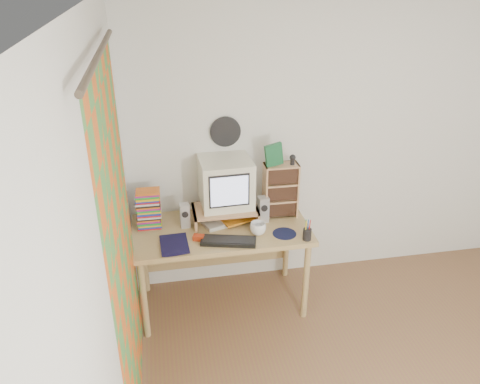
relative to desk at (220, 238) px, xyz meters
name	(u,v)px	position (x,y,z in m)	size (l,w,h in m)	color
back_wall	(333,145)	(1.03, 0.31, 0.63)	(3.50, 3.50, 0.00)	white
left_wall	(109,299)	(-0.72, -1.44, 0.63)	(3.50, 3.50, 0.00)	white
curtain	(124,258)	(-0.68, -0.96, 0.53)	(2.20, 2.20, 0.00)	#D35B1D
wall_disc	(225,132)	(0.10, 0.29, 0.81)	(0.25, 0.25, 0.02)	black
desk	(220,238)	(0.00, 0.00, 0.00)	(1.40, 0.70, 0.75)	tan
monitor_riser	(225,211)	(0.05, 0.04, 0.23)	(0.52, 0.30, 0.12)	tan
crt_monitor	(226,184)	(0.07, 0.09, 0.45)	(0.41, 0.41, 0.39)	white
speaker_left	(185,215)	(-0.28, 0.01, 0.23)	(0.08, 0.08, 0.20)	#BBBBC0
speaker_right	(263,209)	(0.35, -0.01, 0.24)	(0.08, 0.08, 0.22)	#BBBBC0
keyboard	(228,241)	(0.02, -0.29, 0.15)	(0.42, 0.14, 0.03)	black
dvd_stack	(149,212)	(-0.55, 0.06, 0.26)	(0.18, 0.13, 0.26)	brown
cd_rack	(281,190)	(0.51, 0.06, 0.36)	(0.28, 0.15, 0.46)	tan
mug	(258,228)	(0.27, -0.21, 0.18)	(0.12, 0.12, 0.10)	white
diary	(160,245)	(-0.48, -0.26, 0.16)	(0.25, 0.19, 0.05)	black
mousepad	(284,234)	(0.47, -0.24, 0.14)	(0.19, 0.19, 0.00)	black
pen_cup	(307,232)	(0.62, -0.36, 0.20)	(0.07, 0.07, 0.13)	black
papers	(226,219)	(0.06, 0.03, 0.15)	(0.30, 0.22, 0.04)	beige
red_box	(199,238)	(-0.19, -0.21, 0.16)	(0.08, 0.05, 0.04)	#AC2E12
game_box	(274,155)	(0.44, 0.04, 0.69)	(0.14, 0.03, 0.18)	#1B5F36
webcam	(293,160)	(0.60, 0.04, 0.64)	(0.05, 0.05, 0.09)	black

